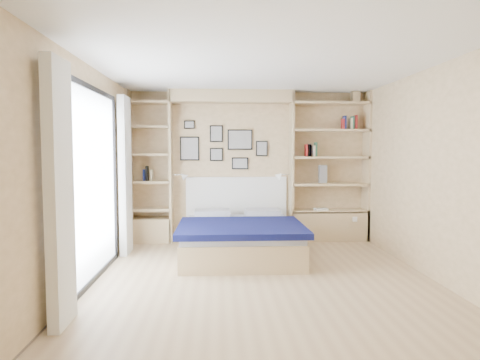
{
  "coord_description": "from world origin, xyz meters",
  "views": [
    {
      "loc": [
        -0.52,
        -5.01,
        1.52
      ],
      "look_at": [
        -0.22,
        0.9,
        1.11
      ],
      "focal_mm": 32.0,
      "sensor_mm": 36.0,
      "label": 1
    }
  ],
  "objects": [
    {
      "name": "ground",
      "position": [
        0.0,
        0.0,
        0.0
      ],
      "size": [
        4.5,
        4.5,
        0.0
      ],
      "primitive_type": "plane",
      "color": "tan",
      "rests_on": "ground"
    },
    {
      "name": "room_shell",
      "position": [
        -0.39,
        1.52,
        1.08
      ],
      "size": [
        4.5,
        4.5,
        4.5
      ],
      "color": "beige",
      "rests_on": "ground"
    },
    {
      "name": "bed",
      "position": [
        -0.21,
        1.1,
        0.27
      ],
      "size": [
        1.71,
        2.2,
        1.07
      ],
      "color": "#D3B780",
      "rests_on": "ground"
    },
    {
      "name": "photo_gallery",
      "position": [
        -0.45,
        2.22,
        1.6
      ],
      "size": [
        1.48,
        0.02,
        0.82
      ],
      "color": "black",
      "rests_on": "ground"
    },
    {
      "name": "reading_lamps",
      "position": [
        -0.3,
        2.0,
        1.1
      ],
      "size": [
        1.92,
        0.12,
        0.15
      ],
      "color": "silver",
      "rests_on": "ground"
    },
    {
      "name": "shelf_decor",
      "position": [
        1.08,
        2.07,
        1.68
      ],
      "size": [
        3.62,
        0.23,
        2.03
      ],
      "color": "#A51E1E",
      "rests_on": "ground"
    },
    {
      "name": "deck_chair",
      "position": [
        -2.77,
        0.38,
        0.34
      ],
      "size": [
        0.44,
        0.72,
        0.71
      ],
      "rotation": [
        0.0,
        0.0,
        0.03
      ],
      "color": "tan",
      "rests_on": "ground"
    }
  ]
}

